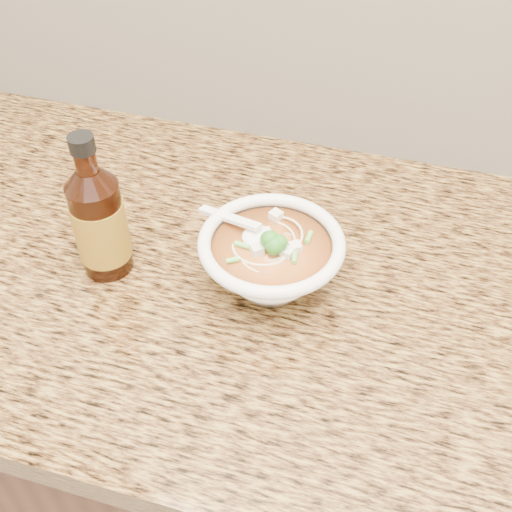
# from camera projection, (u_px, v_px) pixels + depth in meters

# --- Properties ---
(cabinet) EXTENTS (4.00, 0.65, 0.86)m
(cabinet) POSITION_uv_depth(u_px,v_px,m) (326.00, 463.00, 1.17)
(cabinet) COLOR #32190F
(cabinet) RESTS_ON ground
(counter_slab) EXTENTS (4.00, 0.68, 0.04)m
(counter_slab) POSITION_uv_depth(u_px,v_px,m) (352.00, 299.00, 0.85)
(counter_slab) COLOR olive
(counter_slab) RESTS_ON cabinet
(soup_bowl) EXTENTS (0.20, 0.18, 0.10)m
(soup_bowl) POSITION_uv_depth(u_px,v_px,m) (271.00, 262.00, 0.81)
(soup_bowl) COLOR white
(soup_bowl) RESTS_ON counter_slab
(hot_sauce_bottle) EXTENTS (0.08, 0.08, 0.21)m
(hot_sauce_bottle) POSITION_uv_depth(u_px,v_px,m) (99.00, 222.00, 0.81)
(hot_sauce_bottle) COLOR #331207
(hot_sauce_bottle) RESTS_ON counter_slab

